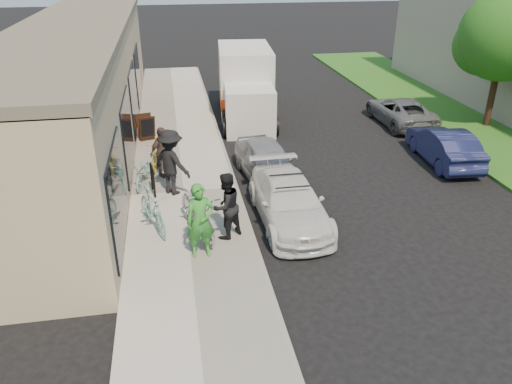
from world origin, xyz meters
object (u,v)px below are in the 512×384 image
sedan_white (289,201)px  bystander_a (171,162)px  bike_rack (152,177)px  woman_rider (200,221)px  cruiser_bike_b (143,172)px  cruiser_bike_c (156,153)px  bystander_b (162,152)px  sedan_silver (267,161)px  sandwich_board (146,127)px  cruiser_bike_a (153,210)px  man_standing (226,206)px  far_car_blue (444,146)px  median_tree (502,39)px  tandem_bike (197,212)px  far_car_gray (400,111)px  moving_truck (246,87)px

sedan_white → bystander_a: bearing=145.8°
bike_rack → bystander_a: 0.70m
bike_rack → woman_rider: 3.63m
cruiser_bike_b → cruiser_bike_c: size_ratio=0.96×
bystander_a → bystander_b: 1.32m
bike_rack → sedan_silver: sedan_silver is taller
cruiser_bike_b → cruiser_bike_c: 1.32m
sedan_white → sedan_silver: sedan_silver is taller
sandwich_board → bystander_b: (0.57, -3.36, 0.30)m
cruiser_bike_a → cruiser_bike_b: cruiser_bike_a is taller
sedan_silver → man_standing: bearing=-121.7°
bike_rack → cruiser_bike_c: (0.10, 1.92, -0.04)m
woman_rider → bystander_b: woman_rider is taller
sandwich_board → bystander_a: (0.83, -4.65, 0.47)m
cruiser_bike_b → bystander_a: bearing=-29.8°
sandwich_board → man_standing: man_standing is taller
sedan_silver → cruiser_bike_c: (-3.34, 1.20, 0.03)m
far_car_blue → bystander_a: bearing=11.2°
sedan_silver → cruiser_bike_b: (-3.73, -0.05, -0.05)m
cruiser_bike_b → man_standing: bearing=-48.2°
sandwich_board → sedan_silver: sedan_silver is taller
median_tree → cruiser_bike_b: 14.15m
tandem_bike → cruiser_bike_a: size_ratio=1.22×
bike_rack → far_car_blue: 9.55m
far_car_gray → cruiser_bike_b: 11.12m
man_standing → bystander_a: bearing=-99.9°
sedan_white → bystander_b: size_ratio=2.58×
cruiser_bike_c → man_standing: bearing=-62.5°
sedan_silver → cruiser_bike_c: 3.55m
bike_rack → sedan_white: 4.01m
man_standing → cruiser_bike_c: man_standing is taller
bike_rack → tandem_bike: tandem_bike is taller
far_car_gray → sedan_silver: bearing=34.7°
median_tree → far_car_gray: bearing=162.9°
sedan_white → cruiser_bike_a: 3.47m
cruiser_bike_a → man_standing: bearing=-41.2°
cruiser_bike_c → bystander_a: size_ratio=0.84×
far_car_blue → sedan_white: bearing=30.9°
moving_truck → tandem_bike: 10.22m
sandwich_board → far_car_blue: size_ratio=0.26×
far_car_gray → cruiser_bike_a: bearing=36.1°
sedan_white → far_car_blue: size_ratio=1.12×
bike_rack → cruiser_bike_a: bearing=-89.4°
median_tree → bystander_a: (-12.54, -4.27, -2.33)m
tandem_bike → woman_rider: (0.01, -1.02, 0.32)m
tandem_bike → sedan_white: bearing=-6.2°
moving_truck → far_car_blue: 8.53m
tandem_bike → man_standing: (0.66, -0.30, 0.27)m
cruiser_bike_b → bystander_a: (0.85, -0.72, 0.54)m
moving_truck → woman_rider: (-2.73, -10.86, -0.21)m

